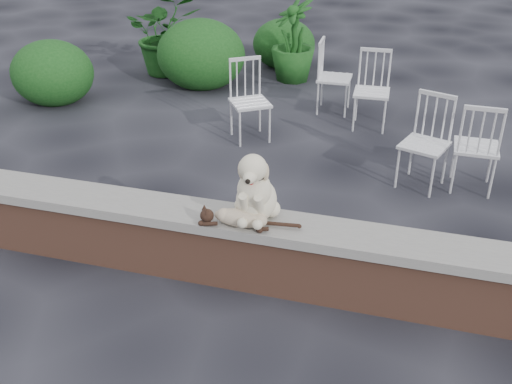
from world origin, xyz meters
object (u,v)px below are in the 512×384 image
(chair_d, at_px, (425,143))
(chair_b, at_px, (372,91))
(potted_plant_a, at_px, (165,33))
(potted_plant_b, at_px, (294,40))
(dog, at_px, (256,183))
(chair_e, at_px, (335,77))
(chair_c, at_px, (477,145))
(chair_a, at_px, (250,101))
(cat, at_px, (240,217))

(chair_d, distance_m, chair_b, 1.56)
(potted_plant_a, height_order, potted_plant_b, potted_plant_a)
(dog, relative_size, chair_e, 0.62)
(dog, relative_size, chair_b, 0.62)
(potted_plant_a, bearing_deg, dog, -59.54)
(chair_c, bearing_deg, chair_b, -47.94)
(chair_b, height_order, chair_e, same)
(chair_a, xyz_separation_m, chair_b, (1.32, 0.75, 0.00))
(dog, distance_m, potted_plant_b, 5.00)
(chair_d, relative_size, chair_c, 1.00)
(chair_e, relative_size, potted_plant_b, 0.78)
(chair_a, relative_size, potted_plant_b, 0.78)
(dog, height_order, chair_b, dog)
(potted_plant_b, bearing_deg, dog, -80.47)
(chair_d, height_order, chair_c, same)
(cat, height_order, chair_a, chair_a)
(chair_c, distance_m, potted_plant_a, 5.16)
(cat, distance_m, chair_e, 3.95)
(chair_b, distance_m, potted_plant_a, 3.53)
(dog, height_order, cat, dog)
(chair_e, distance_m, potted_plant_a, 2.90)
(chair_c, bearing_deg, potted_plant_b, -48.34)
(chair_c, bearing_deg, potted_plant_a, -30.26)
(dog, xyz_separation_m, potted_plant_a, (-2.77, 4.71, -0.25))
(chair_a, bearing_deg, dog, -106.58)
(cat, bearing_deg, potted_plant_b, 94.82)
(chair_a, relative_size, chair_b, 1.00)
(chair_d, xyz_separation_m, chair_a, (-1.99, 0.66, 0.00))
(chair_b, bearing_deg, potted_plant_a, 155.33)
(cat, bearing_deg, dog, 58.37)
(chair_d, distance_m, chair_a, 2.10)
(chair_d, height_order, potted_plant_a, potted_plant_a)
(dog, xyz_separation_m, cat, (-0.08, -0.15, -0.22))
(potted_plant_b, bearing_deg, chair_c, -48.89)
(cat, height_order, potted_plant_b, potted_plant_b)
(chair_a, distance_m, potted_plant_b, 2.29)
(chair_a, bearing_deg, chair_b, -4.37)
(dog, relative_size, chair_c, 0.62)
(chair_b, xyz_separation_m, chair_e, (-0.52, 0.41, 0.00))
(chair_d, bearing_deg, potted_plant_a, 164.03)
(chair_b, bearing_deg, chair_d, -67.04)
(cat, bearing_deg, chair_e, 85.66)
(chair_d, relative_size, chair_a, 1.00)
(chair_c, bearing_deg, chair_a, -12.39)
(chair_e, xyz_separation_m, potted_plant_b, (-0.80, 1.12, 0.13))
(cat, relative_size, potted_plant_b, 0.73)
(chair_e, height_order, potted_plant_a, potted_plant_a)
(cat, height_order, chair_d, chair_d)
(chair_b, relative_size, potted_plant_a, 0.76)
(cat, distance_m, potted_plant_a, 5.56)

